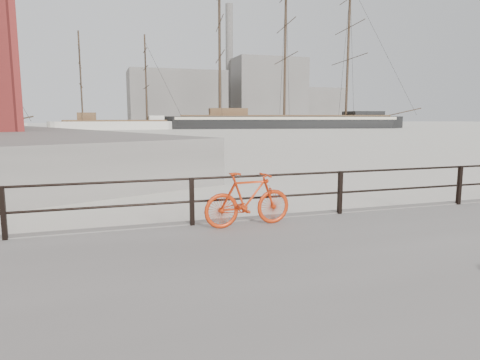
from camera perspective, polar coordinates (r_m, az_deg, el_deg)
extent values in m
plane|color=white|center=(10.51, 12.61, -6.07)|extent=(400.00, 400.00, 0.00)
cube|color=gray|center=(7.47, 28.74, -11.55)|extent=(36.00, 8.00, 0.35)
imported|color=red|center=(8.80, 1.08, -2.56)|extent=(1.89, 0.41, 1.13)
cube|color=gray|center=(151.00, -8.48, 10.75)|extent=(32.00, 18.00, 18.00)
cube|color=gray|center=(165.39, 3.50, 11.65)|extent=(26.00, 20.00, 24.00)
cube|color=gray|center=(179.30, 9.84, 9.69)|extent=(20.00, 16.00, 14.00)
cylinder|color=gray|center=(166.75, -1.43, 15.08)|extent=(2.80, 2.80, 44.00)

